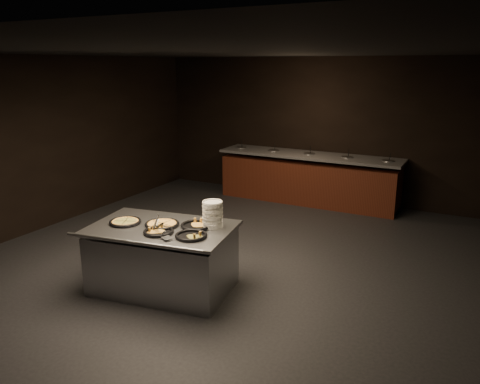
% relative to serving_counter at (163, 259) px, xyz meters
% --- Properties ---
extents(room, '(7.02, 8.02, 2.92)m').
position_rel_serving_counter_xyz_m(room, '(0.27, 0.95, 1.05)').
color(room, black).
rests_on(room, ground).
extents(salad_bar, '(3.70, 0.83, 1.18)m').
position_rel_serving_counter_xyz_m(salad_bar, '(0.27, 4.51, 0.04)').
color(salad_bar, '#542113').
rests_on(salad_bar, ground).
extents(serving_counter, '(1.89, 1.39, 0.83)m').
position_rel_serving_counter_xyz_m(serving_counter, '(0.00, 0.00, 0.00)').
color(serving_counter, '#A8AAAF').
rests_on(serving_counter, ground).
extents(plate_stack, '(0.24, 0.24, 0.32)m').
position_rel_serving_counter_xyz_m(plate_stack, '(0.57, 0.28, 0.59)').
color(plate_stack, white).
rests_on(plate_stack, serving_counter).
extents(pan_veggie_whole, '(0.39, 0.39, 0.04)m').
position_rel_serving_counter_xyz_m(pan_veggie_whole, '(-0.47, -0.11, 0.45)').
color(pan_veggie_whole, black).
rests_on(pan_veggie_whole, serving_counter).
extents(pan_cheese_whole, '(0.42, 0.42, 0.04)m').
position_rel_serving_counter_xyz_m(pan_cheese_whole, '(-0.01, 0.03, 0.45)').
color(pan_cheese_whole, black).
rests_on(pan_cheese_whole, serving_counter).
extents(pan_cheese_slices_a, '(0.39, 0.39, 0.04)m').
position_rel_serving_counter_xyz_m(pan_cheese_slices_a, '(0.38, 0.20, 0.45)').
color(pan_cheese_slices_a, black).
rests_on(pan_cheese_slices_a, serving_counter).
extents(pan_cheese_slices_b, '(0.36, 0.36, 0.04)m').
position_rel_serving_counter_xyz_m(pan_cheese_slices_b, '(0.11, -0.20, 0.45)').
color(pan_cheese_slices_b, black).
rests_on(pan_cheese_slices_b, serving_counter).
extents(pan_veggie_slices, '(0.37, 0.37, 0.04)m').
position_rel_serving_counter_xyz_m(pan_veggie_slices, '(0.52, -0.13, 0.45)').
color(pan_veggie_slices, black).
rests_on(pan_veggie_slices, serving_counter).
extents(server_left, '(0.19, 0.31, 0.16)m').
position_rel_serving_counter_xyz_m(server_left, '(-0.01, -0.08, 0.51)').
color(server_left, '#A8AAAF').
rests_on(server_left, serving_counter).
extents(server_right, '(0.34, 0.22, 0.18)m').
position_rel_serving_counter_xyz_m(server_right, '(0.21, -0.27, 0.52)').
color(server_right, '#A8AAAF').
rests_on(server_right, serving_counter).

